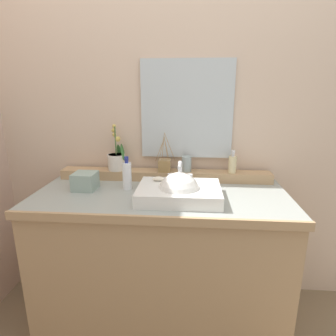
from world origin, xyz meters
TOP-DOWN VIEW (x-y plane):
  - floor at (0.00, 0.00)m, footprint 3.05×3.82m
  - wall_back at (0.00, 0.43)m, footprint 3.05×0.20m
  - vanity_cabinet at (0.00, -0.00)m, footprint 1.44×0.65m
  - back_ledge at (0.00, 0.25)m, footprint 1.36×0.11m
  - sink_basin at (0.11, -0.09)m, footprint 0.44×0.33m
  - soap_bar at (-0.01, 0.01)m, footprint 0.07×0.04m
  - potted_plant at (-0.32, 0.25)m, footprint 0.12×0.12m
  - soap_dispenser at (0.43, 0.23)m, footprint 0.05×0.05m
  - tumbler_cup at (0.14, 0.24)m, footprint 0.06×0.06m
  - reed_diffuser at (-0.00, 0.24)m, footprint 0.13×0.09m
  - lotion_bottle at (-0.21, 0.05)m, footprint 0.05×0.06m
  - tissue_box at (-0.45, 0.03)m, footprint 0.13×0.13m
  - mirror at (0.14, 0.32)m, footprint 0.58×0.02m

SIDE VIEW (x-z plane):
  - floor at x=0.00m, z-range -0.10..0.00m
  - vanity_cabinet at x=0.00m, z-range 0.00..0.85m
  - back_ledge at x=0.00m, z-range 0.85..0.91m
  - sink_basin at x=0.11m, z-range 0.76..1.02m
  - tissue_box at x=-0.45m, z-range 0.85..0.95m
  - soap_bar at x=-0.01m, z-range 0.92..0.95m
  - lotion_bottle at x=-0.21m, z-range 0.84..1.03m
  - reed_diffuser at x=0.00m, z-range 0.83..1.08m
  - tumbler_cup at x=0.14m, z-range 0.91..1.01m
  - soap_dispenser at x=0.43m, z-range 0.90..1.04m
  - potted_plant at x=-0.32m, z-range 0.83..1.13m
  - mirror at x=0.14m, z-range 0.99..1.61m
  - wall_back at x=0.00m, z-range 0.00..2.80m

